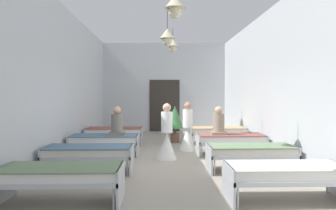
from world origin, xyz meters
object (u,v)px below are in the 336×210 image
object	(u,v)px
bed_right_row_2	(231,139)
nurse_near_aisle	(188,133)
bed_right_row_1	(251,151)
patient_seated_secondary	(219,124)
bed_left_row_1	(89,152)
bed_left_row_3	(115,131)
nurse_mid_aisle	(167,139)
bed_left_row_0	(61,175)
bed_right_row_3	(218,131)
bed_left_row_2	(105,140)
bed_right_row_0	(286,173)
patient_seated_primary	(117,124)
potted_plant	(175,119)

from	to	relation	value
bed_right_row_2	nurse_near_aisle	xyz separation A→B (m)	(-1.16, 0.68, 0.09)
bed_right_row_1	patient_seated_secondary	world-z (taller)	patient_seated_secondary
bed_left_row_1	bed_right_row_1	distance (m)	3.57
bed_left_row_1	bed_left_row_3	bearing A→B (deg)	90.00
nurse_mid_aisle	patient_seated_secondary	world-z (taller)	nurse_mid_aisle
bed_left_row_0	bed_left_row_3	bearing A→B (deg)	90.00
bed_right_row_3	nurse_near_aisle	bearing A→B (deg)	-133.72
patient_seated_secondary	bed_left_row_2	bearing A→B (deg)	179.53
nurse_mid_aisle	bed_left_row_0	bearing A→B (deg)	-111.00
nurse_mid_aisle	nurse_near_aisle	bearing A→B (deg)	69.43
bed_left_row_1	nurse_mid_aisle	xyz separation A→B (m)	(1.74, 1.32, 0.09)
bed_left_row_0	patient_seated_secondary	xyz separation A→B (m)	(3.22, 3.77, 0.43)
bed_right_row_0	nurse_mid_aisle	xyz separation A→B (m)	(-1.83, 3.22, 0.09)
patient_seated_primary	potted_plant	world-z (taller)	patient_seated_primary
bed_right_row_1	nurse_near_aisle	xyz separation A→B (m)	(-1.16, 2.58, 0.09)
bed_left_row_2	nurse_mid_aisle	xyz separation A→B (m)	(1.74, -0.58, 0.09)
bed_left_row_3	potted_plant	xyz separation A→B (m)	(2.09, 0.32, 0.40)
bed_right_row_3	nurse_near_aisle	xyz separation A→B (m)	(-1.16, -1.22, 0.09)
nurse_mid_aisle	patient_seated_secondary	xyz separation A→B (m)	(1.48, 0.55, 0.34)
bed_right_row_0	bed_left_row_2	size ratio (longest dim) A/B	1.00
bed_left_row_2	nurse_near_aisle	bearing A→B (deg)	15.86
nurse_near_aisle	potted_plant	bearing A→B (deg)	-121.72
bed_left_row_1	nurse_mid_aisle	distance (m)	2.18
nurse_near_aisle	bed_left_row_0	bearing A→B (deg)	18.74
patient_seated_primary	bed_left_row_3	bearing A→B (deg)	100.35
bed_right_row_2	nurse_near_aisle	distance (m)	1.35
bed_left_row_0	bed_right_row_1	distance (m)	4.04
bed_right_row_1	bed_left_row_2	size ratio (longest dim) A/B	1.00
bed_left_row_3	nurse_mid_aisle	distance (m)	3.03
potted_plant	bed_right_row_0	bearing A→B (deg)	-76.25
nurse_near_aisle	patient_seated_secondary	size ratio (longest dim) A/B	1.86
bed_left_row_3	nurse_near_aisle	size ratio (longest dim) A/B	1.28
bed_left_row_0	patient_seated_secondary	bearing A→B (deg)	49.55
bed_right_row_1	patient_seated_secondary	bearing A→B (deg)	100.58
bed_right_row_0	nurse_near_aisle	size ratio (longest dim) A/B	1.28
bed_left_row_0	potted_plant	bearing A→B (deg)	70.82
patient_seated_secondary	potted_plant	xyz separation A→B (m)	(-1.12, 2.25, -0.03)
nurse_near_aisle	nurse_mid_aisle	bearing A→B (deg)	19.06
bed_left_row_1	patient_seated_secondary	xyz separation A→B (m)	(3.22, 1.87, 0.43)
bed_left_row_1	nurse_mid_aisle	size ratio (longest dim) A/B	1.28
bed_left_row_1	bed_left_row_2	xyz separation A→B (m)	(0.00, 1.90, 0.00)
bed_left_row_3	patient_seated_secondary	distance (m)	3.77
bed_right_row_0	bed_right_row_2	size ratio (longest dim) A/B	1.00
bed_right_row_3	patient_seated_secondary	bearing A→B (deg)	-100.30
bed_right_row_0	bed_right_row_2	bearing A→B (deg)	90.00
bed_left_row_2	bed_right_row_3	size ratio (longest dim) A/B	1.00
bed_left_row_2	bed_right_row_2	size ratio (longest dim) A/B	1.00
bed_left_row_2	patient_seated_secondary	xyz separation A→B (m)	(3.22, -0.03, 0.43)
bed_right_row_3	bed_right_row_1	bearing A→B (deg)	-90.00
bed_left_row_2	patient_seated_secondary	size ratio (longest dim) A/B	2.37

